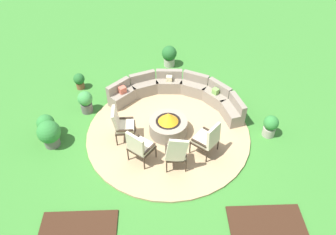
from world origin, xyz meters
name	(u,v)px	position (x,y,z in m)	size (l,w,h in m)	color
ground_plane	(168,133)	(0.00, 0.00, 0.00)	(24.00, 24.00, 0.00)	#387A2D
patio_circle	(168,133)	(0.00, 0.00, 0.03)	(4.71, 4.71, 0.06)	tan
fire_pit	(168,125)	(0.00, 0.00, 0.34)	(1.10, 1.10, 0.72)	gray
curved_stone_bench	(179,93)	(0.39, 1.48, 0.35)	(4.11, 2.19, 0.72)	gray
lounge_chair_front_left	(122,124)	(-1.28, -0.20, 0.61)	(0.60, 0.58, 1.05)	#2D2319
lounge_chair_front_right	(139,146)	(-0.78, -1.04, 0.61)	(0.79, 0.79, 1.06)	#2D2319
lounge_chair_back_left	(176,152)	(0.15, -1.30, 0.64)	(0.59, 0.55, 1.17)	#2D2319
lounge_chair_back_right	(208,139)	(1.01, -0.82, 0.60)	(0.83, 0.85, 1.03)	#2D2319
potted_plant_0	(49,133)	(-3.27, -0.32, 0.44)	(0.64, 0.64, 0.82)	#605B56
potted_plant_1	(270,125)	(2.89, -0.15, 0.37)	(0.43, 0.43, 0.69)	#A89E8E
potted_plant_2	(79,80)	(-2.90, 2.31, 0.32)	(0.37, 0.37, 0.56)	brown
potted_plant_3	(86,101)	(-2.49, 1.08, 0.41)	(0.45, 0.45, 0.74)	#605B56
potted_plant_4	(46,125)	(-3.44, 0.06, 0.40)	(0.49, 0.49, 0.73)	brown
potted_plant_5	(169,55)	(0.17, 3.59, 0.44)	(0.54, 0.54, 0.79)	#A89E8E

